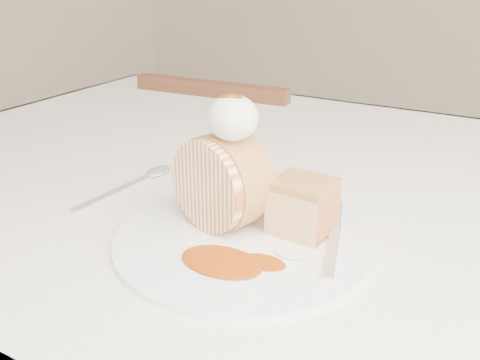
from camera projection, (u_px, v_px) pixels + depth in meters
The scene contains 10 objects.
table at pixel (318, 241), 0.76m from camera, with size 1.40×0.90×0.75m.
chair_far at pixel (230, 203), 1.38m from camera, with size 0.39×0.39×0.78m.
plate at pixel (243, 239), 0.58m from camera, with size 0.28×0.28×0.01m, color white.
roulade_slice at pixel (222, 181), 0.58m from camera, with size 0.10×0.10×0.06m, color #FDE9B0.
cake_chunk at pixel (303, 210), 0.58m from camera, with size 0.06×0.06×0.05m, color #B57944.
whipped_cream at pixel (233, 118), 0.54m from camera, with size 0.05×0.05×0.05m, color silver.
caramel_drizzle at pixel (231, 92), 0.53m from camera, with size 0.03×0.02×0.01m, color #8C3405.
caramel_pool at pixel (222, 261), 0.52m from camera, with size 0.09×0.06×0.00m, color #8C3405, non-canonical shape.
fork at pixel (332, 248), 0.55m from camera, with size 0.02×0.17×0.00m, color silver.
spoon at pixel (113, 193), 0.69m from camera, with size 0.02×0.16×0.00m, color silver.
Camera 1 is at (0.23, -0.44, 1.04)m, focal length 40.00 mm.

